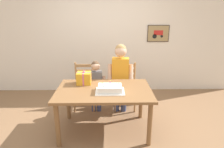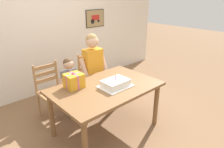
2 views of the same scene
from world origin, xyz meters
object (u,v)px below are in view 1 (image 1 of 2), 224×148
object	(u,v)px
chair_left	(85,86)
dining_table	(104,95)
chair_right	(125,86)
child_younger	(96,82)
child_older	(120,72)
gift_box_red_large	(84,78)
birthday_cake	(110,89)

from	to	relation	value
chair_left	dining_table	bearing A→B (deg)	-64.79
chair_left	chair_right	xyz separation A→B (m)	(0.83, -0.00, 0.00)
child_younger	chair_left	bearing A→B (deg)	141.57
chair_left	child_younger	size ratio (longest dim) A/B	0.90
chair_left	child_older	distance (m)	0.82
gift_box_red_large	chair_left	xyz separation A→B (m)	(-0.07, 0.60, -0.37)
dining_table	chair_left	world-z (taller)	chair_left
child_younger	child_older	bearing A→B (deg)	-0.09
birthday_cake	dining_table	bearing A→B (deg)	133.54
chair_right	child_younger	xyz separation A→B (m)	(-0.59, -0.19, 0.16)
child_older	birthday_cake	bearing A→B (deg)	-104.65
chair_right	child_older	distance (m)	0.42
gift_box_red_large	chair_left	world-z (taller)	gift_box_red_large
gift_box_red_large	chair_right	size ratio (longest dim) A/B	0.26
birthday_cake	chair_right	bearing A→B (deg)	71.80
dining_table	child_younger	size ratio (longest dim) A/B	1.46
child_older	child_younger	size ratio (longest dim) A/B	1.31
chair_right	child_older	size ratio (longest dim) A/B	0.68
child_younger	birthday_cake	bearing A→B (deg)	-71.21
chair_left	child_younger	world-z (taller)	child_younger
dining_table	birthday_cake	xyz separation A→B (m)	(0.09, -0.10, 0.14)
gift_box_red_large	child_younger	size ratio (longest dim) A/B	0.23
dining_table	chair_left	bearing A→B (deg)	115.21
chair_left	child_older	size ratio (longest dim) A/B	0.68
dining_table	child_younger	bearing A→B (deg)	104.13
dining_table	chair_right	distance (m)	0.98
birthday_cake	chair_right	size ratio (longest dim) A/B	0.48
child_older	chair_left	bearing A→B (deg)	164.98
dining_table	gift_box_red_large	xyz separation A→B (m)	(-0.34, 0.27, 0.19)
gift_box_red_large	child_younger	bearing A→B (deg)	67.55
chair_left	child_younger	distance (m)	0.34
chair_left	birthday_cake	bearing A→B (deg)	-62.54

